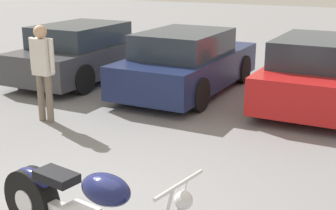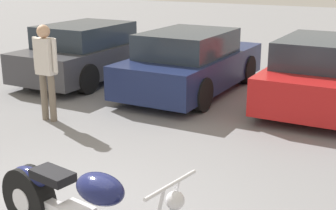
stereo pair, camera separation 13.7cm
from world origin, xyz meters
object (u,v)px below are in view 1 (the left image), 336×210
at_px(parked_car_dark_grey, 86,53).
at_px(person_standing, 43,65).
at_px(parked_car_red, 320,72).
at_px(parked_car_navy, 187,63).

height_order(parked_car_dark_grey, person_standing, person_standing).
bearing_deg(person_standing, parked_car_dark_grey, 114.48).
bearing_deg(parked_car_dark_grey, parked_car_red, 3.90).
height_order(parked_car_dark_grey, parked_car_navy, same).
relative_size(parked_car_red, person_standing, 2.42).
relative_size(parked_car_dark_grey, parked_car_navy, 1.00).
relative_size(parked_car_dark_grey, person_standing, 2.42).
distance_m(parked_car_red, person_standing, 5.30).
distance_m(parked_car_navy, parked_car_red, 2.74).
xyz_separation_m(parked_car_dark_grey, parked_car_navy, (2.72, 0.01, 0.00)).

